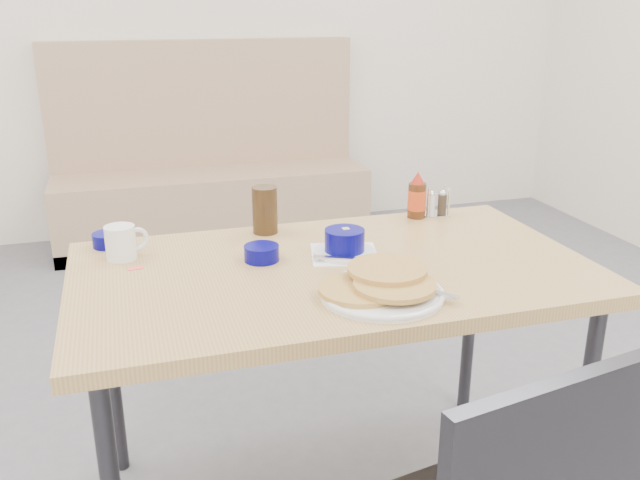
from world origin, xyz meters
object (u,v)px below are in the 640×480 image
object	(u,v)px
pancake_plate	(381,287)
amber_tumbler	(265,210)
coffee_mug	(122,242)
grits_setting	(345,244)
dining_table	(334,287)
creamer_bowl	(108,240)
booth_bench	(211,184)
condiment_caddy	(436,205)
syrup_bottle	(417,198)
butter_bowl	(262,253)

from	to	relation	value
pancake_plate	amber_tumbler	bearing A→B (deg)	107.16
coffee_mug	grits_setting	world-z (taller)	coffee_mug
coffee_mug	amber_tumbler	world-z (taller)	amber_tumbler
dining_table	creamer_bowl	size ratio (longest dim) A/B	15.58
creamer_bowl	booth_bench	bearing A→B (deg)	74.99
coffee_mug	condiment_caddy	bearing A→B (deg)	6.48
condiment_caddy	syrup_bottle	size ratio (longest dim) A/B	0.66
grits_setting	pancake_plate	bearing A→B (deg)	-90.48
booth_bench	amber_tumbler	distance (m)	2.26
condiment_caddy	syrup_bottle	world-z (taller)	syrup_bottle
condiment_caddy	syrup_bottle	distance (m)	0.08
condiment_caddy	booth_bench	bearing A→B (deg)	106.59
dining_table	pancake_plate	distance (m)	0.24
dining_table	coffee_mug	size ratio (longest dim) A/B	11.49
amber_tumbler	condiment_caddy	size ratio (longest dim) A/B	1.42
pancake_plate	grits_setting	bearing A→B (deg)	89.52
booth_bench	amber_tumbler	bearing A→B (deg)	-93.08
coffee_mug	syrup_bottle	size ratio (longest dim) A/B	0.78
dining_table	creamer_bowl	xyz separation A→B (m)	(-0.59, 0.34, 0.08)
grits_setting	amber_tumbler	bearing A→B (deg)	123.34
coffee_mug	grits_setting	distance (m)	0.62
coffee_mug	butter_bowl	xyz separation A→B (m)	(0.37, -0.13, -0.03)
syrup_bottle	condiment_caddy	bearing A→B (deg)	-0.00
dining_table	amber_tumbler	size ratio (longest dim) A/B	9.59
grits_setting	condiment_caddy	size ratio (longest dim) A/B	2.31
booth_bench	creamer_bowl	xyz separation A→B (m)	(-0.59, -2.19, 0.43)
booth_bench	butter_bowl	world-z (taller)	booth_bench
butter_bowl	condiment_caddy	bearing A→B (deg)	20.52
booth_bench	creamer_bowl	world-z (taller)	booth_bench
booth_bench	dining_table	xyz separation A→B (m)	(0.00, -2.53, 0.35)
dining_table	amber_tumbler	bearing A→B (deg)	109.72
amber_tumbler	syrup_bottle	bearing A→B (deg)	1.02
creamer_bowl	amber_tumbler	distance (m)	0.47
dining_table	syrup_bottle	bearing A→B (deg)	40.59
booth_bench	dining_table	bearing A→B (deg)	-90.00
dining_table	grits_setting	xyz separation A→B (m)	(0.05, 0.07, 0.10)
pancake_plate	coffee_mug	distance (m)	0.75
coffee_mug	pancake_plate	bearing A→B (deg)	-36.47
dining_table	syrup_bottle	size ratio (longest dim) A/B	8.95
pancake_plate	dining_table	bearing A→B (deg)	103.15
grits_setting	amber_tumbler	world-z (taller)	amber_tumbler
dining_table	coffee_mug	xyz separation A→B (m)	(-0.55, 0.22, 0.11)
grits_setting	butter_bowl	size ratio (longest dim) A/B	2.44
booth_bench	butter_bowl	distance (m)	2.48
booth_bench	syrup_bottle	bearing A→B (deg)	-79.75
creamer_bowl	condiment_caddy	bearing A→B (deg)	0.00
dining_table	amber_tumbler	world-z (taller)	amber_tumbler
grits_setting	creamer_bowl	world-z (taller)	grits_setting
creamer_bowl	coffee_mug	bearing A→B (deg)	-71.03
dining_table	coffee_mug	world-z (taller)	coffee_mug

